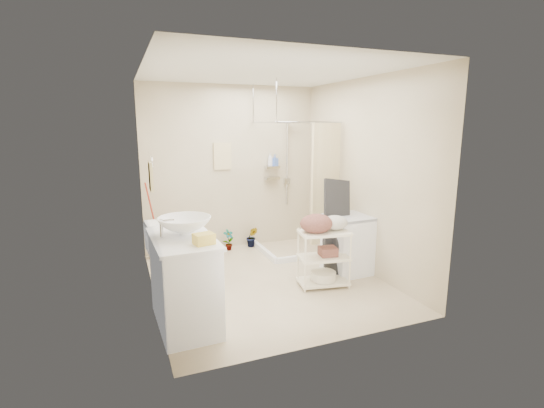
# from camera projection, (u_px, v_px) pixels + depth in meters

# --- Properties ---
(floor) EXTENTS (3.20, 3.20, 0.00)m
(floor) POSITION_uv_depth(u_px,v_px,m) (267.00, 281.00, 5.10)
(floor) COLOR beige
(floor) RESTS_ON ground
(ceiling) EXTENTS (2.80, 3.20, 0.04)m
(ceiling) POSITION_uv_depth(u_px,v_px,m) (266.00, 71.00, 4.59)
(ceiling) COLOR silver
(ceiling) RESTS_ON ground
(wall_back) EXTENTS (2.80, 0.04, 2.60)m
(wall_back) POSITION_uv_depth(u_px,v_px,m) (232.00, 168.00, 6.30)
(wall_back) COLOR beige
(wall_back) RESTS_ON ground
(wall_front) EXTENTS (2.80, 0.04, 2.60)m
(wall_front) POSITION_uv_depth(u_px,v_px,m) (332.00, 206.00, 3.38)
(wall_front) COLOR beige
(wall_front) RESTS_ON ground
(wall_left) EXTENTS (0.04, 3.20, 2.60)m
(wall_left) POSITION_uv_depth(u_px,v_px,m) (148.00, 188.00, 4.34)
(wall_left) COLOR beige
(wall_left) RESTS_ON ground
(wall_right) EXTENTS (0.04, 3.20, 2.60)m
(wall_right) POSITION_uv_depth(u_px,v_px,m) (363.00, 176.00, 5.35)
(wall_right) COLOR beige
(wall_right) RESTS_ON ground
(vanity) EXTENTS (0.62, 1.06, 0.91)m
(vanity) POSITION_uv_depth(u_px,v_px,m) (184.00, 281.00, 3.92)
(vanity) COLOR white
(vanity) RESTS_ON ground
(sink) EXTENTS (0.59, 0.59, 0.18)m
(sink) POSITION_uv_depth(u_px,v_px,m) (185.00, 226.00, 3.90)
(sink) COLOR white
(sink) RESTS_ON vanity
(counter_basket) EXTENTS (0.21, 0.18, 0.10)m
(counter_basket) POSITION_uv_depth(u_px,v_px,m) (204.00, 239.00, 3.60)
(counter_basket) COLOR #F3D34D
(counter_basket) RESTS_ON vanity
(floor_basket) EXTENTS (0.34, 0.30, 0.16)m
(floor_basket) POSITION_uv_depth(u_px,v_px,m) (202.00, 328.00, 3.75)
(floor_basket) COLOR yellow
(floor_basket) RESTS_ON ground
(toilet) EXTENTS (0.83, 0.50, 0.82)m
(toilet) POSITION_uv_depth(u_px,v_px,m) (180.00, 252.00, 4.99)
(toilet) COLOR white
(toilet) RESTS_ON ground
(mop) EXTENTS (0.13, 0.13, 1.17)m
(mop) POSITION_uv_depth(u_px,v_px,m) (151.00, 221.00, 5.83)
(mop) COLOR #A42E1E
(mop) RESTS_ON ground
(potted_plant_a) EXTENTS (0.21, 0.17, 0.34)m
(potted_plant_a) POSITION_uv_depth(u_px,v_px,m) (229.00, 240.00, 6.31)
(potted_plant_a) COLOR brown
(potted_plant_a) RESTS_ON ground
(potted_plant_b) EXTENTS (0.22, 0.20, 0.34)m
(potted_plant_b) POSITION_uv_depth(u_px,v_px,m) (252.00, 237.00, 6.50)
(potted_plant_b) COLOR brown
(potted_plant_b) RESTS_ON ground
(hanging_towel) EXTENTS (0.28, 0.03, 0.42)m
(hanging_towel) POSITION_uv_depth(u_px,v_px,m) (222.00, 156.00, 6.19)
(hanging_towel) COLOR beige
(hanging_towel) RESTS_ON wall_back
(towel_ring) EXTENTS (0.04, 0.22, 0.34)m
(towel_ring) POSITION_uv_depth(u_px,v_px,m) (151.00, 175.00, 4.13)
(towel_ring) COLOR #D9C987
(towel_ring) RESTS_ON wall_left
(tp_holder) EXTENTS (0.08, 0.12, 0.14)m
(tp_holder) POSITION_uv_depth(u_px,v_px,m) (155.00, 237.00, 4.52)
(tp_holder) COLOR white
(tp_holder) RESTS_ON wall_left
(shower) EXTENTS (1.10, 1.10, 2.10)m
(shower) POSITION_uv_depth(u_px,v_px,m) (294.00, 186.00, 6.16)
(shower) COLOR white
(shower) RESTS_ON ground
(shampoo_bottle_a) EXTENTS (0.10, 0.10, 0.21)m
(shampoo_bottle_a) POSITION_uv_depth(u_px,v_px,m) (270.00, 160.00, 6.44)
(shampoo_bottle_a) COLOR silver
(shampoo_bottle_a) RESTS_ON shower
(shampoo_bottle_b) EXTENTS (0.11, 0.11, 0.19)m
(shampoo_bottle_b) POSITION_uv_depth(u_px,v_px,m) (275.00, 160.00, 6.46)
(shampoo_bottle_b) COLOR #4162B7
(shampoo_bottle_b) RESTS_ON shower
(washing_machine) EXTENTS (0.57, 0.59, 0.79)m
(washing_machine) POSITION_uv_depth(u_px,v_px,m) (348.00, 244.00, 5.34)
(washing_machine) COLOR white
(washing_machine) RESTS_ON ground
(laundry_rack) EXTENTS (0.66, 0.46, 0.84)m
(laundry_rack) POSITION_uv_depth(u_px,v_px,m) (324.00, 253.00, 4.88)
(laundry_rack) COLOR white
(laundry_rack) RESTS_ON ground
(ironing_board) EXTENTS (0.38, 0.12, 1.32)m
(ironing_board) POSITION_uv_depth(u_px,v_px,m) (337.00, 226.00, 5.23)
(ironing_board) COLOR black
(ironing_board) RESTS_ON ground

